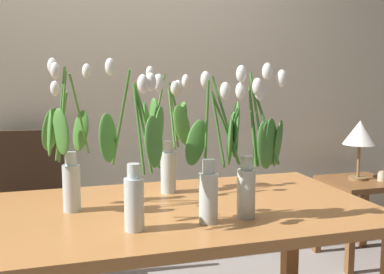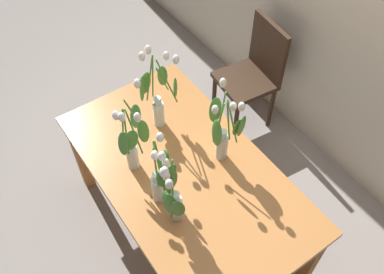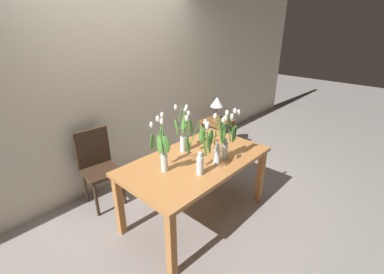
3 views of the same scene
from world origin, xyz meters
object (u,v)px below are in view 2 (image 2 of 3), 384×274
Objects in this scene: dining_table at (185,178)px; tulip_vase_1 at (161,179)px; tulip_vase_3 at (158,96)px; tulip_vase_0 at (225,133)px; tulip_vase_2 at (173,203)px; tulip_vase_4 at (132,142)px; dining_chair at (254,71)px.

tulip_vase_1 is at bearing -63.24° from dining_table.
dining_table is at bearing -11.76° from tulip_vase_3.
dining_table is at bearing -102.82° from tulip_vase_0.
tulip_vase_2 reaches higher than tulip_vase_0.
tulip_vase_4 is at bearing -53.76° from tulip_vase_3.
tulip_vase_4 is (-0.28, -0.01, 0.01)m from tulip_vase_1.
tulip_vase_1 is at bearing -30.33° from tulip_vase_3.
tulip_vase_4 is at bearing -178.73° from tulip_vase_1.
tulip_vase_1 is 1.50m from dining_chair.
tulip_vase_1 is 0.15m from tulip_vase_2.
dining_chair is at bearing 107.74° from tulip_vase_4.
tulip_vase_4 is (-0.43, 0.02, 0.02)m from tulip_vase_2.
tulip_vase_2 reaches higher than dining_table.
tulip_vase_3 reaches higher than tulip_vase_1.
tulip_vase_3 reaches higher than dining_chair.
tulip_vase_2 is 0.43m from tulip_vase_4.
tulip_vase_2 reaches higher than dining_chair.
dining_chair is (-0.58, 1.05, -0.12)m from dining_table.
dining_chair is at bearing 122.97° from tulip_vase_2.
tulip_vase_1 is at bearing 1.27° from tulip_vase_4.
tulip_vase_4 is (-0.17, -0.22, 0.32)m from dining_table.
tulip_vase_2 is 0.97× the size of tulip_vase_3.
tulip_vase_2 is at bearing -2.34° from tulip_vase_4.
tulip_vase_0 and tulip_vase_1 have the same top height.
tulip_vase_1 is at bearing -61.44° from dining_chair.
dining_chair is at bearing 127.81° from tulip_vase_0.
dining_chair is (-0.41, 1.27, -0.45)m from tulip_vase_4.
dining_table is 0.40m from tulip_vase_0.
tulip_vase_4 is 0.62× the size of dining_chair.
tulip_vase_0 is at bearing -52.19° from dining_chair.
dining_table is 2.76× the size of tulip_vase_4.
tulip_vase_1 is 0.95× the size of tulip_vase_3.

